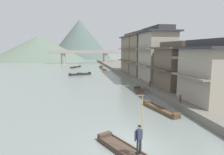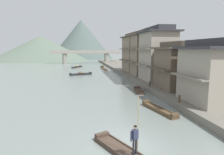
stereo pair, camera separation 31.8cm
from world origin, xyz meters
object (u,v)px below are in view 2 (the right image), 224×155
object	(u,v)px
boat_foreground_poled	(125,153)
boat_moored_far	(139,91)
house_waterfront_far	(134,53)
mooring_post_dock_mid	(150,84)
boat_moored_nearest	(81,74)
stone_bridge	(86,55)
boat_midriver_upstream	(159,110)
house_waterfront_second	(180,66)
house_waterfront_nearest	(215,72)
mooring_post_dock_near	(179,99)
boat_moored_third	(104,69)
house_waterfront_tall	(157,54)
boat_midriver_drifting	(77,67)
house_waterfront_narrow	(146,53)
boatman_person	(135,136)
boat_moored_second	(102,66)

from	to	relation	value
boat_foreground_poled	boat_moored_far	size ratio (longest dim) A/B	1.39
house_waterfront_far	mooring_post_dock_mid	bearing A→B (deg)	-99.12
boat_moored_nearest	stone_bridge	xyz separation A→B (m)	(2.43, 36.68, 3.29)
boat_midriver_upstream	house_waterfront_second	distance (m)	9.53
house_waterfront_nearest	mooring_post_dock_near	xyz separation A→B (m)	(-3.39, 0.40, -2.64)
boat_moored_third	mooring_post_dock_near	world-z (taller)	mooring_post_dock_near
boat_foreground_poled	boat_moored_third	size ratio (longest dim) A/B	0.86
boat_foreground_poled	mooring_post_dock_near	size ratio (longest dim) A/B	6.94
house_waterfront_tall	mooring_post_dock_near	distance (m)	14.37
house_waterfront_far	boat_moored_far	bearing A→B (deg)	-103.71
boat_midriver_drifting	boat_midriver_upstream	bearing A→B (deg)	-80.12
boat_moored_third	mooring_post_dock_mid	xyz separation A→B (m)	(2.53, -30.63, 0.99)
house_waterfront_narrow	boat_midriver_drifting	bearing A→B (deg)	117.38
house_waterfront_tall	boat_moored_far	bearing A→B (deg)	-131.01
boat_moored_third	boat_midriver_drifting	size ratio (longest dim) A/B	1.12
boat_moored_far	house_waterfront_narrow	distance (m)	13.78
house_waterfront_tall	mooring_post_dock_mid	xyz separation A→B (m)	(-3.04, -5.15, -3.91)
house_waterfront_second	boat_moored_far	bearing A→B (deg)	162.13
boat_moored_third	house_waterfront_tall	distance (m)	26.54
house_waterfront_narrow	boat_moored_nearest	bearing A→B (deg)	148.81
house_waterfront_second	mooring_post_dock_near	xyz separation A→B (m)	(-3.40, -6.56, -2.65)
boat_foreground_poled	stone_bridge	size ratio (longest dim) A/B	0.18
stone_bridge	boat_foreground_poled	bearing A→B (deg)	-90.23
house_waterfront_far	house_waterfront_tall	bearing A→B (deg)	-89.69
boat_moored_far	house_waterfront_narrow	xyz separation A→B (m)	(4.96, 11.91, 4.84)
boat_foreground_poled	boat_midriver_drifting	distance (m)	54.18
boat_moored_nearest	house_waterfront_narrow	size ratio (longest dim) A/B	0.59
boatman_person	boat_moored_third	size ratio (longest dim) A/B	0.52
boat_moored_nearest	stone_bridge	size ratio (longest dim) A/B	0.18
boat_moored_nearest	house_waterfront_nearest	world-z (taller)	house_waterfront_nearest
boat_foreground_poled	boat_midriver_upstream	distance (m)	8.74
boat_foreground_poled	boat_moored_far	distance (m)	16.60
boatman_person	boat_midriver_drifting	bearing A→B (deg)	93.70
boatman_person	house_waterfront_far	world-z (taller)	house_waterfront_far
boat_moored_far	boat_midriver_upstream	world-z (taller)	boat_moored_far
boat_moored_nearest	boat_moored_far	bearing A→B (deg)	-68.39
house_waterfront_nearest	boat_foreground_poled	bearing A→B (deg)	-146.39
boat_moored_far	house_waterfront_second	xyz separation A→B (m)	(4.98, -1.61, 3.54)
house_waterfront_second	house_waterfront_narrow	xyz separation A→B (m)	(-0.02, 13.51, 1.30)
boat_midriver_drifting	boat_midriver_upstream	world-z (taller)	boat_midriver_drifting
boat_moored_nearest	boat_moored_third	xyz separation A→B (m)	(6.82, 11.19, -0.14)
house_waterfront_nearest	boat_midriver_upstream	bearing A→B (deg)	178.70
boat_moored_far	boat_midriver_drifting	size ratio (longest dim) A/B	0.69
boat_moored_second	stone_bridge	bearing A→B (deg)	104.34
boat_moored_far	boat_midriver_upstream	xyz separation A→B (m)	(-0.63, -8.44, -0.02)
stone_bridge	boat_midriver_drifting	bearing A→B (deg)	-101.02
boatman_person	boat_moored_second	xyz separation A→B (m)	(4.55, 54.51, -1.20)
boat_moored_third	house_waterfront_nearest	size ratio (longest dim) A/B	0.91
house_waterfront_nearest	stone_bridge	xyz separation A→B (m)	(-10.31, 64.85, -0.16)
house_waterfront_narrow	house_waterfront_second	bearing A→B (deg)	-89.89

